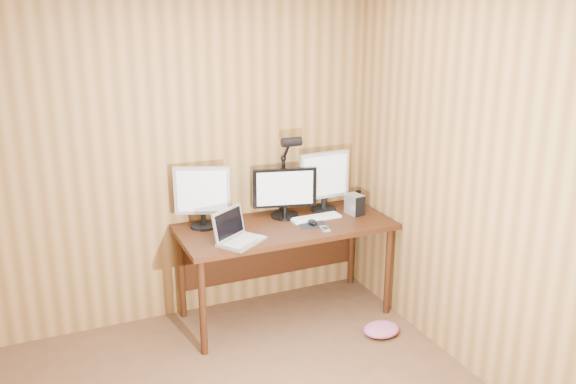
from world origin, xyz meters
TOP-DOWN VIEW (x-y plane):
  - room_shell at (0.00, 0.00)m, footprint 4.00×4.00m
  - desk at (0.93, 1.70)m, footprint 1.60×0.70m
  - monitor_center at (0.99, 1.79)m, footprint 0.49×0.22m
  - monitor_left at (0.35, 1.82)m, footprint 0.39×0.19m
  - monitor_right at (1.34, 1.80)m, footprint 0.43×0.20m
  - laptop at (0.48, 1.46)m, footprint 0.40×0.38m
  - keyboard at (1.20, 1.65)m, footprint 0.40×0.13m
  - mousepad at (1.11, 1.54)m, footprint 0.23×0.21m
  - mouse at (1.11, 1.54)m, footprint 0.08×0.12m
  - hard_drive at (1.52, 1.63)m, footprint 0.12×0.16m
  - phone at (1.15, 1.42)m, footprint 0.07×0.11m
  - speaker at (1.69, 1.86)m, footprint 0.04×0.04m
  - desk_lamp at (1.05, 1.85)m, footprint 0.15×0.22m
  - fabric_pile at (1.45, 1.06)m, footprint 0.29×0.24m

SIDE VIEW (x-z plane):
  - fabric_pile at x=1.45m, z-range 0.00..0.09m
  - desk at x=0.93m, z-range 0.25..1.00m
  - mousepad at x=1.11m, z-range 0.75..0.75m
  - phone at x=1.15m, z-range 0.75..0.76m
  - keyboard at x=1.20m, z-range 0.75..0.77m
  - mouse at x=1.11m, z-range 0.75..0.79m
  - speaker at x=1.69m, z-range 0.75..0.86m
  - laptop at x=0.48m, z-range 0.69..0.92m
  - hard_drive at x=1.52m, z-range 0.75..0.91m
  - monitor_center at x=0.99m, z-range 0.76..1.14m
  - monitor_left at x=0.35m, z-range 0.77..1.23m
  - monitor_right at x=1.34m, z-range 0.77..1.25m
  - desk_lamp at x=1.05m, z-range 0.83..1.50m
  - room_shell at x=0.00m, z-range -0.75..3.25m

